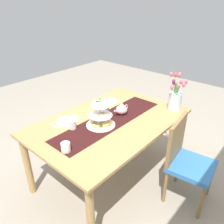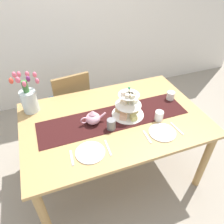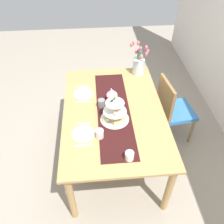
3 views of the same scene
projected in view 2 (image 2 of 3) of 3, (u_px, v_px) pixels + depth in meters
The scene contains 17 objects.
ground_plane at pixel (113, 169), 2.48m from camera, with size 8.00×8.00×0.00m, color gray.
room_wall_rear at pixel (70, 12), 2.87m from camera, with size 6.00×0.08×2.60m, color silver.
dining_table at pixel (114, 126), 2.06m from camera, with size 1.67×1.09×0.77m.
chair_left at pixel (71, 101), 2.66m from camera, with size 0.47×0.47×0.91m.
table_runner at pixel (114, 118), 2.00m from camera, with size 1.38×0.35×0.00m, color black.
tiered_cake_stand at pixel (128, 107), 1.98m from camera, with size 0.30×0.30×0.30m.
teapot at pixel (93, 118), 1.91m from camera, with size 0.24×0.13×0.14m.
tulip_vase at pixel (29, 98), 2.00m from camera, with size 0.23×0.23×0.43m.
cream_jug at pixel (171, 96), 2.21m from camera, with size 0.08×0.08×0.09m, color white.
dinner_plate_left at pixel (90, 152), 1.67m from camera, with size 0.23×0.23×0.01m, color white.
fork_left at pixel (72, 158), 1.63m from camera, with size 0.02×0.15×0.01m, color silver.
knife_left at pixel (108, 148), 1.71m from camera, with size 0.01×0.17×0.01m, color silver.
dinner_plate_right at pixel (162, 132), 1.84m from camera, with size 0.23×0.23×0.01m, color white.
fork_right at pixel (147, 137), 1.81m from camera, with size 0.02×0.15×0.01m, color silver.
knife_right at pixel (177, 128), 1.89m from camera, with size 0.01×0.17×0.01m, color silver.
mug_grey at pixel (111, 124), 1.86m from camera, with size 0.08×0.08×0.10m, color slate.
mug_white_text at pixel (159, 116), 1.95m from camera, with size 0.08×0.08×0.10m, color white.
Camera 2 is at (-0.55, -1.43, 2.06)m, focal length 34.78 mm.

